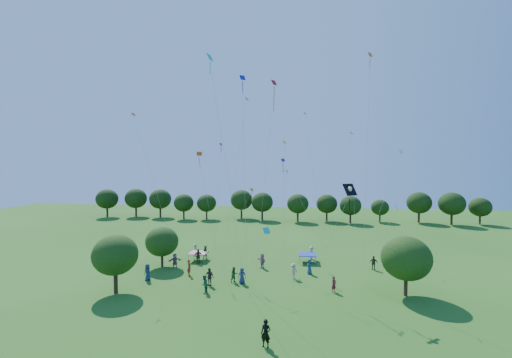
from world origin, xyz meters
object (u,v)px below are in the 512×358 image
object	(u,v)px
tent_blue	(307,254)
man_in_black	(266,333)
near_tree_east	(406,258)
pirate_kite	(349,190)
red_high_kite	(271,112)
tent_red_stripe	(198,253)
near_tree_north	(162,242)
near_tree_west	(115,255)

from	to	relation	value
tent_blue	man_in_black	xyz separation A→B (m)	(-3.35, -20.92, -0.09)
near_tree_east	pirate_kite	bearing A→B (deg)	-169.06
red_high_kite	tent_red_stripe	bearing A→B (deg)	172.59
near_tree_north	near_tree_east	distance (m)	27.40
near_tree_west	tent_red_stripe	size ratio (longest dim) A/B	2.58
pirate_kite	man_in_black	bearing A→B (deg)	-125.18
tent_red_stripe	near_tree_west	bearing A→B (deg)	-111.90
man_in_black	near_tree_north	bearing A→B (deg)	144.12
tent_red_stripe	tent_blue	world-z (taller)	same
tent_blue	red_high_kite	world-z (taller)	red_high_kite
near_tree_west	near_tree_east	distance (m)	27.96
near_tree_east	pirate_kite	world-z (taller)	pirate_kite
near_tree_north	red_high_kite	bearing A→B (deg)	8.02
near_tree_east	man_in_black	world-z (taller)	near_tree_east
near_tree_east	near_tree_west	bearing A→B (deg)	-174.53
near_tree_north	red_high_kite	xyz separation A→B (m)	(13.25, 1.87, 15.80)
tent_blue	tent_red_stripe	bearing A→B (deg)	-176.14
tent_red_stripe	tent_blue	xyz separation A→B (m)	(14.08, 0.95, 0.00)
near_tree_north	pirate_kite	distance (m)	23.46
near_tree_north	tent_blue	size ratio (longest dim) A/B	2.22
tent_red_stripe	red_high_kite	xyz separation A→B (m)	(9.61, -1.25, 17.87)
near_tree_north	red_high_kite	distance (m)	20.70
pirate_kite	red_high_kite	world-z (taller)	red_high_kite
man_in_black	red_high_kite	size ratio (longest dim) A/B	0.09
tent_red_stripe	tent_blue	bearing A→B (deg)	3.86
red_high_kite	near_tree_west	bearing A→B (deg)	-143.62
tent_red_stripe	pirate_kite	bearing A→B (deg)	-30.15
near_tree_north	tent_blue	world-z (taller)	near_tree_north
near_tree_west	tent_red_stripe	bearing A→B (deg)	68.10
man_in_black	tent_blue	bearing A→B (deg)	94.59
near_tree_east	red_high_kite	xyz separation A→B (m)	(-13.47, 7.92, 15.30)
tent_blue	man_in_black	size ratio (longest dim) A/B	1.16
tent_red_stripe	red_high_kite	world-z (taller)	red_high_kite
tent_red_stripe	pirate_kite	xyz separation A→B (m)	(17.61, -10.22, 9.05)
man_in_black	red_high_kite	world-z (taller)	red_high_kite
near_tree_west	near_tree_north	xyz separation A→B (m)	(1.12, 8.72, -0.61)
red_high_kite	pirate_kite	bearing A→B (deg)	-48.30
tent_red_stripe	man_in_black	bearing A→B (deg)	-61.75
tent_blue	near_tree_north	bearing A→B (deg)	-167.08
tent_blue	pirate_kite	size ratio (longest dim) A/B	0.23
near_tree_east	pirate_kite	xyz separation A→B (m)	(-5.47, -1.06, 6.48)
near_tree_east	tent_red_stripe	distance (m)	24.97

